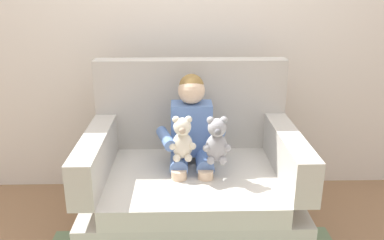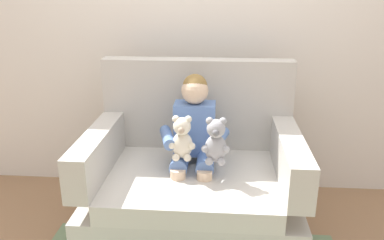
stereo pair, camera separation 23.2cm
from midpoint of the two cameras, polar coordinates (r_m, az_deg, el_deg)
name	(u,v)px [view 2 (the right image)]	position (r m, az deg, el deg)	size (l,w,h in m)	color
ground_plane	(193,235)	(2.75, 2.65, -16.28)	(8.00, 8.00, 0.00)	#936D4C
back_wall	(201,24)	(3.05, 3.57, 13.58)	(6.00, 0.10, 2.60)	silver
armchair	(194,185)	(2.61, 2.81, -9.45)	(1.30, 0.96, 1.11)	#BCB7AD
seated_child	(194,134)	(2.49, 2.91, -2.08)	(0.45, 0.39, 0.82)	#597AB7
plush_cream	(182,139)	(2.35, 1.40, -2.80)	(0.16, 0.13, 0.27)	silver
plush_grey	(216,142)	(2.31, 6.33, -3.21)	(0.17, 0.14, 0.28)	#9E9EA3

